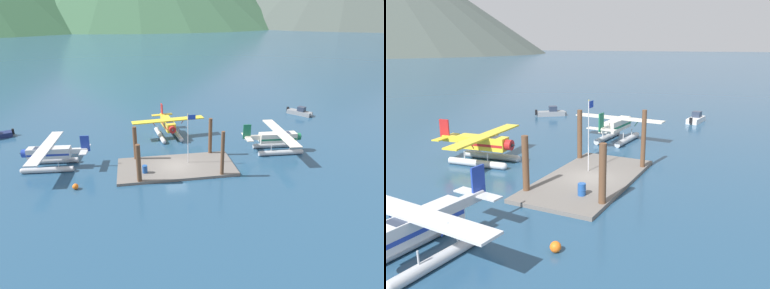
{
  "view_description": "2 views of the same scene",
  "coord_description": "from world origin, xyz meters",
  "views": [
    {
      "loc": [
        -4.44,
        -34.86,
        17.07
      ],
      "look_at": [
        2.07,
        1.11,
        2.4
      ],
      "focal_mm": 31.04,
      "sensor_mm": 36.0,
      "label": 1
    },
    {
      "loc": [
        -27.2,
        -12.42,
        10.68
      ],
      "look_at": [
        1.75,
        1.84,
        2.43
      ],
      "focal_mm": 36.75,
      "sensor_mm": 36.0,
      "label": 2
    }
  ],
  "objects": [
    {
      "name": "seaplane_silver_port_fwd",
      "position": [
        -14.47,
        2.75,
        1.58
      ],
      "size": [
        7.97,
        10.48,
        3.84
      ],
      "color": "#B7BABF",
      "rests_on": "ground"
    },
    {
      "name": "fuel_drum",
      "position": [
        -3.69,
        -1.14,
        0.74
      ],
      "size": [
        0.62,
        0.62,
        0.88
      ],
      "color": "#1E4C99",
      "rests_on": "dock_platform"
    },
    {
      "name": "piling_near_left",
      "position": [
        -4.35,
        -2.98,
        2.23
      ],
      "size": [
        0.51,
        0.51,
        4.45
      ],
      "primitive_type": "cylinder",
      "color": "brown",
      "rests_on": "ground"
    },
    {
      "name": "flagpole",
      "position": [
        1.64,
        0.75,
        4.06
      ],
      "size": [
        0.95,
        0.1,
        6.05
      ],
      "color": "silver",
      "rests_on": "dock_platform"
    },
    {
      "name": "piling_far_right",
      "position": [
        4.77,
        3.15,
        2.43
      ],
      "size": [
        0.46,
        0.46,
        4.85
      ],
      "primitive_type": "cylinder",
      "color": "brown",
      "rests_on": "ground"
    },
    {
      "name": "piling_far_left",
      "position": [
        -4.58,
        2.94,
        2.2
      ],
      "size": [
        0.49,
        0.49,
        4.4
      ],
      "primitive_type": "cylinder",
      "color": "brown",
      "rests_on": "ground"
    },
    {
      "name": "seaplane_cream_stbd_fwd",
      "position": [
        13.69,
        2.73,
        1.58
      ],
      "size": [
        7.97,
        10.47,
        3.84
      ],
      "color": "#B7BABF",
      "rests_on": "ground"
    },
    {
      "name": "ground_plane",
      "position": [
        0.0,
        0.0,
        0.0
      ],
      "size": [
        1200.0,
        1200.0,
        0.0
      ],
      "primitive_type": "plane",
      "color": "navy"
    },
    {
      "name": "piling_near_right",
      "position": [
        4.69,
        -2.99,
        2.66
      ],
      "size": [
        0.4,
        0.4,
        5.31
      ],
      "primitive_type": "cylinder",
      "color": "brown",
      "rests_on": "ground"
    },
    {
      "name": "seaplane_yellow_bow_centre",
      "position": [
        0.27,
        10.8,
        1.58
      ],
      "size": [
        10.49,
        7.95,
        3.84
      ],
      "color": "#B7BABF",
      "rests_on": "ground"
    },
    {
      "name": "mooring_buoy",
      "position": [
        -10.93,
        -3.08,
        0.31
      ],
      "size": [
        0.62,
        0.62,
        0.62
      ],
      "primitive_type": "sphere",
      "color": "orange",
      "rests_on": "ground"
    },
    {
      "name": "dock_platform",
      "position": [
        0.0,
        0.0,
        0.15
      ],
      "size": [
        13.52,
        6.65,
        0.3
      ],
      "primitive_type": "cube",
      "color": "#66605B",
      "rests_on": "ground"
    },
    {
      "name": "boat_grey_open_east",
      "position": [
        24.59,
        17.57,
        0.49
      ],
      "size": [
        3.76,
        4.24,
        1.5
      ],
      "color": "gray",
      "rests_on": "ground"
    }
  ]
}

